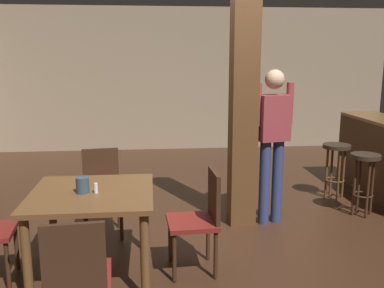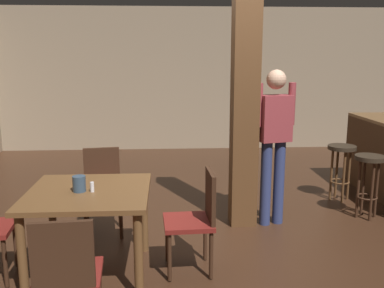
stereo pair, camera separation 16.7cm
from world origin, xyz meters
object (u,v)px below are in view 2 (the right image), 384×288
object	(u,v)px
bar_stool_near	(369,172)
dining_table	(89,204)
chair_north	(102,186)
salt_shaker	(92,187)
napkin_cup	(79,184)
chair_south	(67,273)
standing_person	(274,136)
bar_stool_mid	(341,159)
chair_east	(197,216)

from	to	relation	value
bar_stool_near	dining_table	bearing A→B (deg)	-158.73
chair_north	salt_shaker	world-z (taller)	chair_north
napkin_cup	chair_south	bearing A→B (deg)	-84.72
dining_table	chair_south	bearing A→B (deg)	-89.02
chair_south	salt_shaker	size ratio (longest dim) A/B	10.54
chair_north	bar_stool_near	size ratio (longest dim) A/B	1.20
standing_person	bar_stool_near	size ratio (longest dim) A/B	2.31
napkin_cup	bar_stool_mid	xyz separation A→B (m)	(2.98, 1.83, -0.28)
napkin_cup	standing_person	xyz separation A→B (m)	(1.89, 1.07, 0.18)
dining_table	chair_east	xyz separation A→B (m)	(0.91, 0.02, -0.13)
salt_shaker	chair_north	bearing A→B (deg)	94.02
dining_table	standing_person	distance (m)	2.13
chair_east	bar_stool_near	world-z (taller)	chair_east
chair_south	standing_person	bearing A→B (deg)	47.52
chair_east	bar_stool_mid	xyz separation A→B (m)	(2.00, 1.79, 0.04)
dining_table	salt_shaker	distance (m)	0.17
standing_person	chair_south	bearing A→B (deg)	-132.48
chair_south	salt_shaker	bearing A→B (deg)	88.44
chair_east	napkin_cup	size ratio (longest dim) A/B	6.75
salt_shaker	standing_person	world-z (taller)	standing_person
salt_shaker	bar_stool_mid	distance (m)	3.43
chair_south	chair_east	distance (m)	1.30
chair_south	salt_shaker	distance (m)	0.93
chair_east	dining_table	bearing A→B (deg)	-178.95
dining_table	salt_shaker	world-z (taller)	salt_shaker
chair_east	standing_person	size ratio (longest dim) A/B	0.52
dining_table	chair_north	bearing A→B (deg)	91.74
standing_person	bar_stool_near	distance (m)	1.24
dining_table	standing_person	xyz separation A→B (m)	(1.82, 1.04, 0.36)
bar_stool_mid	salt_shaker	bearing A→B (deg)	-147.25
chair_north	chair_east	size ratio (longest dim) A/B	1.00
dining_table	napkin_cup	xyz separation A→B (m)	(-0.07, -0.03, 0.18)
chair_east	bar_stool_mid	bearing A→B (deg)	41.73
chair_south	bar_stool_near	world-z (taller)	chair_south
dining_table	chair_east	distance (m)	0.92
chair_north	standing_person	world-z (taller)	standing_person
napkin_cup	salt_shaker	bearing A→B (deg)	-9.20
bar_stool_near	bar_stool_mid	xyz separation A→B (m)	(-0.06, 0.65, -0.00)
chair_east	salt_shaker	size ratio (longest dim) A/B	10.54
chair_south	napkin_cup	world-z (taller)	chair_south
napkin_cup	bar_stool_near	size ratio (longest dim) A/B	0.18
chair_east	salt_shaker	world-z (taller)	chair_east
chair_east	bar_stool_mid	world-z (taller)	chair_east
napkin_cup	bar_stool_mid	world-z (taller)	napkin_cup
bar_stool_near	standing_person	bearing A→B (deg)	-174.30
bar_stool_near	chair_south	bearing A→B (deg)	-144.78
napkin_cup	standing_person	size ratio (longest dim) A/B	0.08
standing_person	bar_stool_near	xyz separation A→B (m)	(1.15, 0.12, -0.45)
chair_north	napkin_cup	size ratio (longest dim) A/B	6.75
chair_south	salt_shaker	world-z (taller)	chair_south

